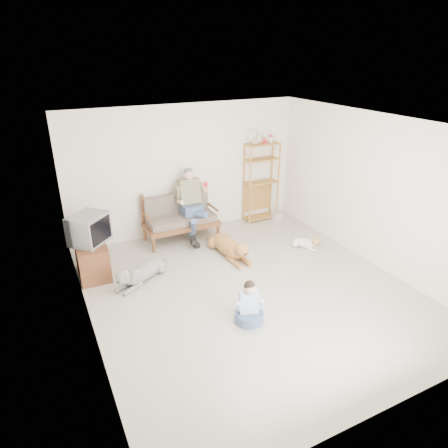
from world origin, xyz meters
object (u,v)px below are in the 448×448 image
loveseat (180,217)px  tv_stand (92,259)px  golden_retriever (230,247)px  etagere (261,181)px

loveseat → tv_stand: size_ratio=1.64×
tv_stand → golden_retriever: size_ratio=0.62×
loveseat → etagere: (2.04, 0.16, 0.43)m
loveseat → etagere: size_ratio=0.72×
tv_stand → golden_retriever: 2.52m
etagere → golden_retriever: etagere is taller
etagere → golden_retriever: (-1.47, -1.32, -0.73)m
etagere → golden_retriever: size_ratio=1.40×
loveseat → etagere: bearing=4.3°
tv_stand → golden_retriever: tv_stand is taller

